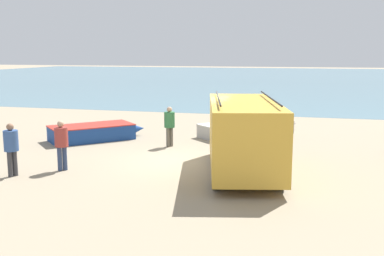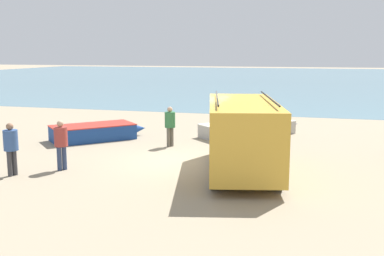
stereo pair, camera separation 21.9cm
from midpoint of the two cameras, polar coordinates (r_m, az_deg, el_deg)
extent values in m
plane|color=gray|center=(15.62, 0.05, -4.27)|extent=(200.00, 200.00, 0.00)
cube|color=slate|center=(66.86, 11.83, 6.24)|extent=(120.00, 80.00, 0.01)
cube|color=gold|center=(13.96, 6.87, -0.70)|extent=(3.13, 5.55, 1.97)
cube|color=black|center=(16.67, 6.14, -0.89)|extent=(1.84, 0.51, 0.89)
cube|color=#1E232D|center=(16.42, 6.23, 2.95)|extent=(1.75, 0.45, 0.63)
cylinder|color=black|center=(15.68, 3.14, -2.75)|extent=(0.39, 0.82, 0.79)
cylinder|color=black|center=(15.80, 9.56, -2.78)|extent=(0.39, 0.82, 0.79)
cylinder|color=black|center=(12.53, 3.31, -5.94)|extent=(0.39, 0.82, 0.79)
cylinder|color=black|center=(12.68, 11.35, -5.93)|extent=(0.39, 0.82, 0.79)
cylinder|color=black|center=(13.76, 3.68, 3.86)|extent=(1.00, 4.20, 0.05)
cylinder|color=black|center=(13.89, 10.22, 3.78)|extent=(1.00, 4.20, 0.05)
cube|color=navy|center=(19.79, -12.16, -0.59)|extent=(3.56, 3.55, 0.63)
cone|color=navy|center=(20.50, -6.61, -0.08)|extent=(0.95, 0.95, 0.60)
cube|color=#B22D23|center=(19.75, -12.19, 0.12)|extent=(1.19, 1.19, 0.05)
cube|color=#B22D23|center=(19.74, -12.20, 0.36)|extent=(3.59, 3.59, 0.04)
cube|color=#ADA89E|center=(20.55, 7.40, -0.16)|extent=(4.18, 4.30, 0.57)
cone|color=#ADA89E|center=(22.31, 12.72, 0.45)|extent=(1.05, 1.07, 0.54)
cube|color=silver|center=(20.52, 7.41, 0.44)|extent=(1.23, 1.17, 0.05)
cube|color=silver|center=(20.50, 7.42, 0.67)|extent=(4.22, 4.34, 0.04)
cylinder|color=navy|center=(14.98, -16.09, -3.73)|extent=(0.15, 0.15, 0.78)
cylinder|color=navy|center=(15.03, -15.50, -3.66)|extent=(0.15, 0.15, 0.78)
cylinder|color=#993833|center=(14.86, -15.92, -1.06)|extent=(0.42, 0.42, 0.62)
sphere|color=tan|center=(14.79, -16.00, 0.52)|extent=(0.21, 0.21, 0.21)
cylinder|color=#5B564C|center=(18.07, -2.24, -1.10)|extent=(0.15, 0.15, 0.78)
cylinder|color=#5B564C|center=(17.97, -2.66, -1.16)|extent=(0.15, 0.15, 0.78)
cylinder|color=#2D6B3D|center=(17.90, -2.46, 1.06)|extent=(0.42, 0.42, 0.62)
sphere|color=tan|center=(17.84, -2.47, 2.38)|extent=(0.21, 0.21, 0.21)
cylinder|color=#38383D|center=(14.76, -21.75, -4.21)|extent=(0.15, 0.15, 0.79)
cylinder|color=#38383D|center=(14.85, -21.21, -4.10)|extent=(0.15, 0.15, 0.79)
cylinder|color=#335189|center=(14.66, -21.65, -1.45)|extent=(0.43, 0.43, 0.63)
sphere|color=#8C664C|center=(14.59, -21.75, 0.17)|extent=(0.22, 0.22, 0.22)
camera|label=1|loc=(0.11, -89.62, 0.06)|focal=42.00mm
camera|label=2|loc=(0.11, 90.38, -0.06)|focal=42.00mm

